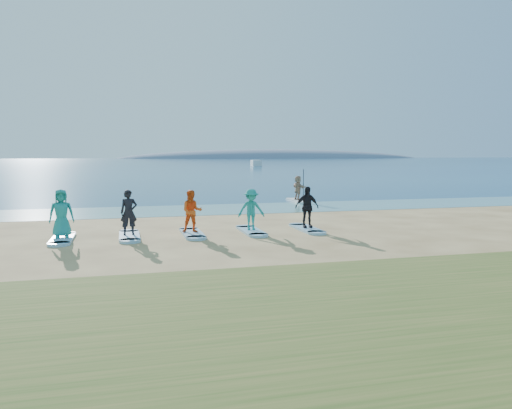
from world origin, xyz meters
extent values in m
plane|color=tan|center=(0.00, 0.00, 0.00)|extent=(600.00, 600.00, 0.00)
plane|color=teal|center=(0.00, 10.50, 0.01)|extent=(600.00, 600.00, 0.00)
plane|color=navy|center=(0.00, 160.00, 0.01)|extent=(600.00, 600.00, 0.00)
ellipsoid|color=slate|center=(95.00, 300.00, 0.00)|extent=(220.00, 56.00, 18.00)
cube|color=silver|center=(6.71, 13.34, 0.06)|extent=(0.88, 3.04, 0.12)
imported|color=tan|center=(6.71, 13.34, 0.86)|extent=(0.69, 1.43, 1.48)
cube|color=silver|center=(27.61, 101.28, 0.00)|extent=(2.76, 5.61, 1.39)
cube|color=#8DBCDA|center=(-5.65, 2.59, 0.04)|extent=(0.70, 2.20, 0.09)
imported|color=teal|center=(-5.65, 2.59, 0.92)|extent=(0.86, 0.62, 1.65)
cube|color=#8DBCDA|center=(-3.44, 2.59, 0.04)|extent=(0.70, 2.20, 0.09)
imported|color=black|center=(-3.44, 2.59, 0.88)|extent=(0.60, 0.41, 1.59)
cube|color=#8DBCDA|center=(-1.22, 2.59, 0.04)|extent=(0.70, 2.20, 0.09)
imported|color=#E25317|center=(-1.22, 2.59, 0.86)|extent=(0.82, 0.68, 1.53)
cube|color=#8DBCDA|center=(0.99, 2.59, 0.04)|extent=(0.70, 2.20, 0.09)
imported|color=teal|center=(0.99, 2.59, 0.86)|extent=(1.04, 0.66, 1.53)
cube|color=#8DBCDA|center=(3.20, 2.59, 0.04)|extent=(0.70, 2.20, 0.09)
imported|color=black|center=(3.20, 2.59, 0.89)|extent=(0.94, 0.42, 1.59)
camera|label=1|loc=(-3.62, -15.30, 2.93)|focal=35.00mm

